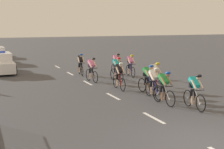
{
  "coord_description": "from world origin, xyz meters",
  "views": [
    {
      "loc": [
        -6.05,
        -7.42,
        3.55
      ],
      "look_at": [
        -0.06,
        6.95,
        1.1
      ],
      "focal_mm": 51.73,
      "sensor_mm": 36.0,
      "label": 1
    }
  ],
  "objects_px": {
    "cyclist_sixth": "(119,75)",
    "cyclist_third": "(154,82)",
    "cyclist_lead": "(195,91)",
    "cyclist_fifth": "(155,75)",
    "cyclist_ninth": "(131,65)",
    "cyclist_tenth": "(81,64)",
    "cyclist_fourth": "(148,79)",
    "cyclist_eleventh": "(117,64)",
    "cyclist_seventh": "(117,69)",
    "police_car_nearest": "(0,64)",
    "cyclist_second": "(164,87)",
    "cyclist_eighth": "(92,69)"
  },
  "relations": [
    {
      "from": "cyclist_sixth",
      "to": "cyclist_third",
      "type": "bearing_deg",
      "value": -74.41
    },
    {
      "from": "cyclist_lead",
      "to": "cyclist_fifth",
      "type": "height_order",
      "value": "same"
    },
    {
      "from": "cyclist_ninth",
      "to": "cyclist_tenth",
      "type": "distance_m",
      "value": 3.5
    },
    {
      "from": "cyclist_fourth",
      "to": "cyclist_eleventh",
      "type": "xyz_separation_m",
      "value": [
        0.98,
        6.3,
        0.0
      ]
    },
    {
      "from": "cyclist_fifth",
      "to": "cyclist_eleventh",
      "type": "height_order",
      "value": "same"
    },
    {
      "from": "cyclist_seventh",
      "to": "cyclist_eleventh",
      "type": "relative_size",
      "value": 1.0
    },
    {
      "from": "cyclist_lead",
      "to": "police_car_nearest",
      "type": "xyz_separation_m",
      "value": [
        -6.86,
        13.86,
        -0.11
      ]
    },
    {
      "from": "cyclist_fourth",
      "to": "cyclist_seventh",
      "type": "bearing_deg",
      "value": 90.25
    },
    {
      "from": "cyclist_second",
      "to": "cyclist_tenth",
      "type": "distance_m",
      "value": 9.43
    },
    {
      "from": "cyclist_fifth",
      "to": "cyclist_eighth",
      "type": "xyz_separation_m",
      "value": [
        -2.38,
        3.59,
        0.0
      ]
    },
    {
      "from": "cyclist_eighth",
      "to": "cyclist_second",
      "type": "bearing_deg",
      "value": -80.64
    },
    {
      "from": "cyclist_second",
      "to": "cyclist_fifth",
      "type": "height_order",
      "value": "same"
    },
    {
      "from": "cyclist_lead",
      "to": "cyclist_fifth",
      "type": "bearing_deg",
      "value": 82.71
    },
    {
      "from": "cyclist_third",
      "to": "cyclist_fourth",
      "type": "distance_m",
      "value": 1.02
    },
    {
      "from": "cyclist_lead",
      "to": "cyclist_sixth",
      "type": "bearing_deg",
      "value": 104.4
    },
    {
      "from": "cyclist_ninth",
      "to": "cyclist_seventh",
      "type": "bearing_deg",
      "value": -140.97
    },
    {
      "from": "cyclist_fourth",
      "to": "cyclist_sixth",
      "type": "distance_m",
      "value": 1.78
    },
    {
      "from": "cyclist_tenth",
      "to": "police_car_nearest",
      "type": "relative_size",
      "value": 0.39
    },
    {
      "from": "cyclist_fourth",
      "to": "cyclist_eighth",
      "type": "height_order",
      "value": "same"
    },
    {
      "from": "cyclist_third",
      "to": "cyclist_eleventh",
      "type": "xyz_separation_m",
      "value": [
        1.23,
        7.3,
        0.0
      ]
    },
    {
      "from": "cyclist_second",
      "to": "cyclist_eleventh",
      "type": "bearing_deg",
      "value": 80.6
    },
    {
      "from": "cyclist_second",
      "to": "cyclist_fifth",
      "type": "xyz_separation_m",
      "value": [
        1.29,
        3.03,
        0.0
      ]
    },
    {
      "from": "cyclist_sixth",
      "to": "cyclist_eleventh",
      "type": "bearing_deg",
      "value": 68.09
    },
    {
      "from": "cyclist_third",
      "to": "cyclist_sixth",
      "type": "distance_m",
      "value": 2.6
    },
    {
      "from": "cyclist_tenth",
      "to": "cyclist_eleventh",
      "type": "relative_size",
      "value": 1.0
    },
    {
      "from": "cyclist_sixth",
      "to": "cyclist_seventh",
      "type": "bearing_deg",
      "value": 69.26
    },
    {
      "from": "cyclist_eleventh",
      "to": "cyclist_third",
      "type": "bearing_deg",
      "value": -99.54
    },
    {
      "from": "cyclist_seventh",
      "to": "cyclist_eighth",
      "type": "height_order",
      "value": "same"
    },
    {
      "from": "cyclist_ninth",
      "to": "cyclist_eleventh",
      "type": "relative_size",
      "value": 1.0
    },
    {
      "from": "cyclist_fourth",
      "to": "cyclist_third",
      "type": "bearing_deg",
      "value": -103.88
    },
    {
      "from": "cyclist_lead",
      "to": "cyclist_second",
      "type": "distance_m",
      "value": 1.4
    },
    {
      "from": "cyclist_fourth",
      "to": "cyclist_sixth",
      "type": "xyz_separation_m",
      "value": [
        -0.95,
        1.51,
        0.0
      ]
    },
    {
      "from": "cyclist_third",
      "to": "cyclist_lead",
      "type": "bearing_deg",
      "value": -76.85
    },
    {
      "from": "cyclist_seventh",
      "to": "cyclist_tenth",
      "type": "height_order",
      "value": "same"
    },
    {
      "from": "police_car_nearest",
      "to": "cyclist_seventh",
      "type": "bearing_deg",
      "value": -44.75
    },
    {
      "from": "cyclist_third",
      "to": "cyclist_ninth",
      "type": "relative_size",
      "value": 1.0
    },
    {
      "from": "police_car_nearest",
      "to": "cyclist_third",
      "type": "bearing_deg",
      "value": -61.15
    },
    {
      "from": "cyclist_lead",
      "to": "cyclist_eighth",
      "type": "xyz_separation_m",
      "value": [
        -1.85,
        7.8,
        0.0
      ]
    },
    {
      "from": "cyclist_fifth",
      "to": "police_car_nearest",
      "type": "bearing_deg",
      "value": 127.49
    },
    {
      "from": "cyclist_sixth",
      "to": "police_car_nearest",
      "type": "bearing_deg",
      "value": 122.1
    },
    {
      "from": "cyclist_third",
      "to": "cyclist_ninth",
      "type": "xyz_separation_m",
      "value": [
        1.79,
        6.22,
        0.0
      ]
    },
    {
      "from": "cyclist_second",
      "to": "cyclist_ninth",
      "type": "bearing_deg",
      "value": 75.19
    },
    {
      "from": "cyclist_sixth",
      "to": "police_car_nearest",
      "type": "relative_size",
      "value": 0.39
    },
    {
      "from": "cyclist_second",
      "to": "cyclist_lead",
      "type": "bearing_deg",
      "value": -57.34
    },
    {
      "from": "cyclist_second",
      "to": "cyclist_ninth",
      "type": "height_order",
      "value": "same"
    },
    {
      "from": "cyclist_second",
      "to": "cyclist_fourth",
      "type": "height_order",
      "value": "same"
    },
    {
      "from": "cyclist_lead",
      "to": "cyclist_eleventh",
      "type": "height_order",
      "value": "same"
    },
    {
      "from": "cyclist_eighth",
      "to": "police_car_nearest",
      "type": "distance_m",
      "value": 7.87
    },
    {
      "from": "cyclist_seventh",
      "to": "cyclist_tenth",
      "type": "xyz_separation_m",
      "value": [
        -1.37,
        3.17,
        0.0
      ]
    },
    {
      "from": "cyclist_third",
      "to": "cyclist_seventh",
      "type": "distance_m",
      "value": 4.97
    }
  ]
}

